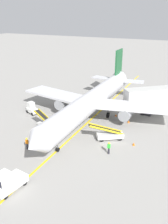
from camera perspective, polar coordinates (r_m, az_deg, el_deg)
ground_plane at (r=34.57m, az=-5.97°, el=-7.65°), size 300.00×300.00×0.00m
taxi_line_yellow at (r=38.16m, az=-1.39°, el=-4.51°), size 2.92×79.97×0.01m
airliner at (r=41.46m, az=2.19°, el=2.82°), size 28.60×35.29×10.10m
jet_bridge at (r=46.16m, az=18.17°, el=3.90°), size 11.37×10.16×4.85m
pushback_tug at (r=27.26m, az=-17.33°, el=-15.24°), size 2.34×3.81×2.20m
baggage_tug_near_wing at (r=45.52m, az=-12.00°, el=0.79°), size 2.71×2.07×2.10m
belt_loader_forward_hold at (r=35.76m, az=5.86°, el=-5.17°), size 4.84×3.84×2.59m
belt_loader_aft_hold at (r=38.89m, az=-8.39°, el=-2.96°), size 5.15×2.75×2.59m
ground_crew_marshaller at (r=32.15m, az=5.80°, el=-8.23°), size 0.36×0.24×1.70m
ground_crew_wing_walker at (r=33.87m, az=-13.10°, el=-7.07°), size 0.36×0.24×1.70m
safety_cone_nose_left at (r=46.58m, az=6.40°, el=0.72°), size 0.36×0.36×0.44m
safety_cone_nose_right at (r=41.65m, az=10.32°, el=-2.18°), size 0.36×0.36×0.44m
safety_cone_wingtip_left at (r=34.90m, az=11.48°, el=-7.29°), size 0.36×0.36×0.44m
safety_cone_wingtip_right at (r=43.85m, az=7.44°, el=-0.73°), size 0.36×0.36×0.44m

